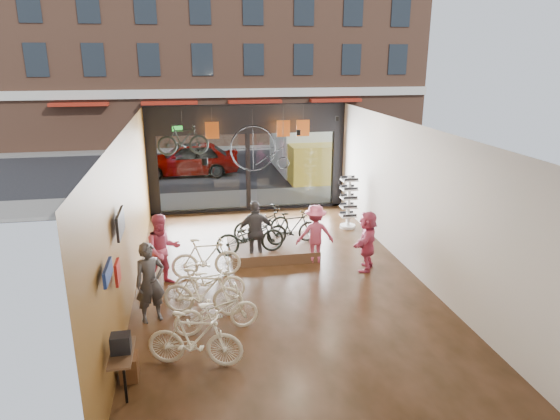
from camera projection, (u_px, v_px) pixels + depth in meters
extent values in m
cube|color=black|center=(278.00, 278.00, 12.70)|extent=(7.00, 12.00, 0.04)
cube|color=black|center=(278.00, 127.00, 11.56)|extent=(7.00, 12.00, 0.04)
cube|color=brown|center=(128.00, 214.00, 11.52)|extent=(0.04, 12.00, 3.80)
cube|color=beige|center=(413.00, 199.00, 12.74)|extent=(0.04, 12.00, 3.80)
cube|color=beige|center=(360.00, 337.00, 6.47)|extent=(7.00, 0.04, 3.80)
cube|color=#198C26|center=(177.00, 128.00, 16.90)|extent=(0.35, 0.06, 0.18)
cube|color=black|center=(228.00, 161.00, 26.79)|extent=(30.00, 18.00, 0.02)
cube|color=slate|center=(245.00, 199.00, 19.44)|extent=(30.00, 2.40, 0.12)
cube|color=slate|center=(223.00, 147.00, 30.52)|extent=(30.00, 2.00, 0.12)
cube|color=brown|center=(216.00, 29.00, 30.82)|extent=(26.00, 5.00, 14.00)
imported|color=gray|center=(188.00, 159.00, 23.36)|extent=(4.70, 1.89, 1.60)
imported|color=white|center=(195.00, 339.00, 8.96)|extent=(1.83, 0.97, 1.06)
imported|color=white|center=(216.00, 311.00, 10.09)|extent=(1.80, 0.85, 0.91)
imported|color=white|center=(203.00, 292.00, 10.72)|extent=(1.85, 1.00, 1.07)
imported|color=white|center=(210.00, 280.00, 11.53)|extent=(1.73, 0.90, 0.87)
imported|color=white|center=(206.00, 258.00, 12.57)|extent=(1.75, 0.52, 1.05)
cube|color=brown|center=(272.00, 248.00, 14.20)|extent=(2.40, 1.80, 0.30)
imported|color=black|center=(250.00, 236.00, 13.31)|extent=(1.94, 0.90, 0.98)
imported|color=black|center=(293.00, 228.00, 14.05)|extent=(1.60, 0.68, 0.93)
imported|color=black|center=(261.00, 223.00, 14.46)|extent=(1.84, 1.06, 0.92)
imported|color=#3F3F44|center=(150.00, 282.00, 10.41)|extent=(0.74, 0.62, 1.74)
imported|color=#CC4C72|center=(163.00, 250.00, 12.06)|extent=(1.05, 0.92, 1.81)
imported|color=#3F3F44|center=(256.00, 232.00, 13.40)|extent=(1.04, 0.47, 1.74)
imported|color=#CC4C72|center=(315.00, 234.00, 13.46)|extent=(1.06, 0.63, 1.61)
imported|color=#CC4C72|center=(367.00, 241.00, 12.97)|extent=(1.16, 1.53, 1.60)
imported|color=black|center=(183.00, 140.00, 15.39)|extent=(1.60, 0.52, 0.95)
cube|color=#CC5919|center=(212.00, 130.00, 16.46)|extent=(0.45, 0.03, 0.55)
cube|color=#CC5919|center=(283.00, 129.00, 16.87)|extent=(0.45, 0.03, 0.55)
cube|color=#CC5919|center=(303.00, 128.00, 16.99)|extent=(0.45, 0.03, 0.55)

